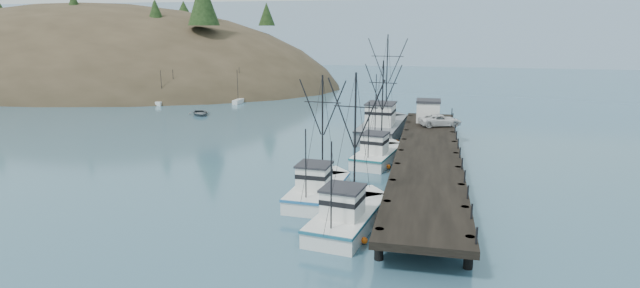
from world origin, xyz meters
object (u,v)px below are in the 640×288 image
object	(u,v)px
pier_shed	(428,111)
pickup_truck	(440,120)
trawler_near	(349,214)
motorboat	(200,115)
trawler_far	(378,153)
trawler_mid	(319,188)
work_vessel	(383,126)
pier	(428,154)

from	to	relation	value
pier_shed	pickup_truck	xyz separation A→B (m)	(1.51, -2.64, -0.71)
trawler_near	pier_shed	world-z (taller)	trawler_near
trawler_near	motorboat	xyz separation A→B (m)	(-30.64, 39.65, -0.82)
trawler_far	trawler_near	bearing A→B (deg)	-90.39
trawler_mid	pier_shed	bearing A→B (deg)	72.13
pier_shed	pickup_truck	size ratio (longest dim) A/B	0.63
work_vessel	pier_shed	xyz separation A→B (m)	(5.56, 0.43, 2.19)
pickup_truck	trawler_mid	bearing A→B (deg)	136.94
trawler_near	pickup_truck	world-z (taller)	trawler_near
motorboat	pier_shed	bearing A→B (deg)	-46.89
pier	trawler_mid	xyz separation A→B (m)	(-8.57, -9.87, -0.87)
trawler_mid	pier_shed	xyz separation A→B (m)	(8.30, 25.74, 2.60)
trawler_mid	work_vessel	bearing A→B (deg)	83.83
trawler_near	trawler_mid	bearing A→B (deg)	122.83
trawler_near	work_vessel	size ratio (longest dim) A/B	0.70
trawler_mid	pickup_truck	xyz separation A→B (m)	(9.81, 23.10, 1.89)
trawler_mid	pier_shed	distance (m)	27.17
pickup_truck	pier	bearing A→B (deg)	154.62
work_vessel	motorboat	bearing A→B (deg)	163.10
pier	motorboat	bearing A→B (deg)	145.58
motorboat	trawler_mid	bearing A→B (deg)	-84.77
trawler_near	trawler_mid	xyz separation A→B (m)	(-3.37, 5.22, -0.00)
pier	pier_shed	bearing A→B (deg)	90.99
trawler_far	trawler_mid	bearing A→B (deg)	-105.47
pier	trawler_near	bearing A→B (deg)	-109.04
motorboat	trawler_far	bearing A→B (deg)	-68.49
pickup_truck	work_vessel	bearing A→B (deg)	52.57
work_vessel	pier_shed	distance (m)	5.99
trawler_far	pier_shed	bearing A→B (deg)	69.88
work_vessel	trawler_mid	bearing A→B (deg)	-96.17
trawler_near	trawler_far	world-z (taller)	trawler_near
work_vessel	trawler_near	bearing A→B (deg)	-88.81
trawler_near	motorboat	distance (m)	50.12
pickup_truck	motorboat	distance (m)	38.87
work_vessel	trawler_far	bearing A→B (deg)	-86.60
trawler_near	trawler_far	size ratio (longest dim) A/B	1.03
work_vessel	motorboat	world-z (taller)	work_vessel
trawler_mid	motorboat	world-z (taller)	trawler_mid
work_vessel	pickup_truck	xyz separation A→B (m)	(7.07, -2.21, 1.48)
pickup_truck	trawler_near	bearing A→B (deg)	147.13
trawler_mid	trawler_far	size ratio (longest dim) A/B	0.96
pier	work_vessel	size ratio (longest dim) A/B	2.78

